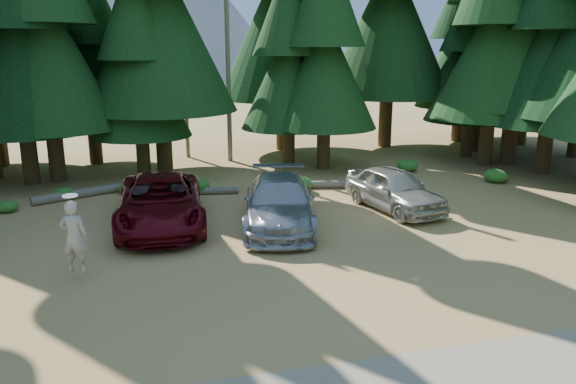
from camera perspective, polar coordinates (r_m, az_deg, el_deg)
name	(u,v)px	position (r m, az deg, el deg)	size (l,w,h in m)	color
ground	(285,267)	(15.08, -0.30, -7.67)	(160.00, 160.00, 0.00)	#A38445
forest_belt_north	(214,160)	(29.29, -7.58, 3.28)	(36.00, 7.00, 22.00)	black
snag_front	(227,39)	(28.33, -6.20, 15.16)	(0.24, 0.24, 12.00)	#665D51
snag_back	(184,60)	(29.61, -10.52, 13.04)	(0.20, 0.20, 10.00)	#665D51
mountain_peak	(140,2)	(101.99, -14.83, 18.18)	(48.00, 50.00, 28.00)	gray
red_pickup	(160,202)	(18.63, -12.83, -1.01)	(2.70, 5.85, 1.63)	#5C0711
silver_minivan_center	(279,203)	(18.19, -0.90, -1.08)	(2.22, 5.47, 1.59)	#ACAEB4
silver_minivan_right	(394,189)	(20.40, 10.77, 0.30)	(1.78, 4.43, 1.51)	#BCB7A7
frisbee_player	(74,236)	(14.90, -20.94, -4.23)	(0.78, 0.62, 1.99)	beige
log_left	(95,191)	(23.32, -19.02, 0.07)	(0.34, 0.34, 4.79)	#665D51
log_mid	(195,191)	(22.47, -9.42, 0.08)	(0.28, 0.28, 3.42)	#665D51
log_right	(319,185)	(23.20, 3.21, 0.76)	(0.31, 0.31, 4.91)	#665D51
shrub_far_left	(64,193)	(23.17, -21.77, -0.12)	(0.83, 0.83, 0.46)	#25631D
shrub_left	(129,188)	(23.21, -15.84, 0.43)	(0.87, 0.87, 0.48)	#25631D
shrub_center_left	(197,186)	(22.72, -9.23, 0.62)	(1.03, 1.03, 0.57)	#25631D
shrub_center_right	(290,182)	(23.33, 0.21, 1.04)	(0.82, 0.82, 0.45)	#25631D
shrub_right	(298,184)	(22.58, 0.99, 0.81)	(1.16, 1.16, 0.64)	#25631D
shrub_far_right	(407,165)	(26.92, 12.02, 2.67)	(1.00, 1.00, 0.55)	#25631D
shrub_edge_west	(7,206)	(22.23, -26.64, -1.31)	(0.75, 0.75, 0.41)	#25631D
shrub_edge_east	(496,176)	(25.79, 20.37, 1.56)	(1.03, 1.03, 0.57)	#25631D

